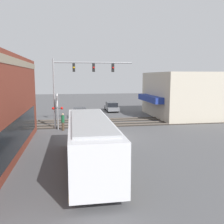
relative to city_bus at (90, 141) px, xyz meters
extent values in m
plane|color=#565659|center=(7.38, -2.80, -1.69)|extent=(120.00, 120.00, 0.00)
cube|color=gray|center=(2.92, 4.85, 4.89)|extent=(17.54, 0.36, 0.50)
cube|color=black|center=(2.92, 4.75, 0.01)|extent=(14.57, 0.12, 2.20)
cube|color=beige|center=(18.26, -15.04, 1.40)|extent=(11.41, 9.47, 6.18)
cube|color=navy|center=(18.26, -9.75, 0.91)|extent=(7.99, 1.20, 0.80)
cube|color=silver|center=(0.01, 0.00, -0.01)|extent=(10.77, 2.55, 2.52)
cube|color=black|center=(0.01, 0.00, 0.37)|extent=(10.56, 2.59, 1.06)
cube|color=gold|center=(0.01, 0.00, -1.10)|extent=(10.56, 2.58, 0.24)
cube|color=#A5A8AA|center=(0.01, 0.00, 1.31)|extent=(9.16, 2.17, 0.12)
cylinder|color=black|center=(3.20, 0.00, -1.19)|extent=(1.00, 2.57, 1.00)
cylinder|color=black|center=(-3.58, 0.00, -1.19)|extent=(1.00, 2.57, 1.00)
cylinder|color=gray|center=(12.35, 2.85, 2.06)|extent=(0.20, 0.20, 7.51)
cylinder|color=gray|center=(12.35, -1.39, 5.41)|extent=(0.16, 8.47, 0.16)
cube|color=black|center=(12.35, 0.73, 4.86)|extent=(0.30, 0.27, 0.90)
sphere|color=yellow|center=(12.19, 0.73, 4.86)|extent=(0.20, 0.20, 0.20)
cube|color=black|center=(12.35, -1.39, 4.86)|extent=(0.30, 0.27, 0.90)
sphere|color=red|center=(12.19, -1.39, 4.86)|extent=(0.20, 0.20, 0.20)
cube|color=black|center=(12.35, -3.51, 4.86)|extent=(0.30, 0.27, 0.90)
sphere|color=red|center=(12.19, -3.51, 4.86)|extent=(0.20, 0.20, 0.20)
cylinder|color=gray|center=(11.69, 2.52, 0.11)|extent=(0.14, 0.14, 3.60)
cube|color=white|center=(11.69, 2.52, 1.41)|extent=(1.41, 0.06, 1.41)
cube|color=white|center=(11.69, 2.52, 1.41)|extent=(1.41, 0.06, 1.41)
cylinder|color=#38383A|center=(11.69, 2.52, 0.61)|extent=(0.08, 0.90, 0.08)
sphere|color=red|center=(11.64, 2.07, 0.61)|extent=(0.28, 0.28, 0.28)
sphere|color=red|center=(11.64, 2.97, 0.61)|extent=(0.28, 0.28, 0.28)
cube|color=#332D28|center=(13.38, -2.80, -1.68)|extent=(2.60, 60.00, 0.03)
cube|color=#6B6056|center=(12.66, -2.80, -1.62)|extent=(0.07, 60.00, 0.15)
cube|color=#6B6056|center=(14.10, -2.80, -1.62)|extent=(0.07, 60.00, 0.15)
cube|color=#332D28|center=(16.58, -2.80, -1.68)|extent=(2.60, 60.00, 0.03)
cube|color=#6B6056|center=(15.86, -2.80, -1.62)|extent=(0.07, 60.00, 0.15)
cube|color=#6B6056|center=(17.30, -2.80, -1.62)|extent=(0.07, 60.00, 0.15)
cube|color=silver|center=(18.55, 0.00, -1.15)|extent=(4.28, 1.80, 0.56)
cube|color=black|center=(18.34, 0.00, -0.54)|extent=(2.35, 1.62, 0.67)
cylinder|color=black|center=(19.87, 0.00, -1.37)|extent=(0.64, 1.82, 0.64)
cylinder|color=black|center=(17.22, 0.00, -1.37)|extent=(0.64, 1.82, 0.64)
cube|color=slate|center=(25.03, -5.40, -1.15)|extent=(4.88, 1.80, 0.56)
cube|color=black|center=(24.78, -5.40, -0.54)|extent=(2.68, 1.62, 0.67)
cylinder|color=black|center=(26.54, -5.40, -1.37)|extent=(0.64, 1.82, 0.64)
cylinder|color=black|center=(23.51, -5.40, -1.37)|extent=(0.64, 1.82, 0.64)
cylinder|color=#473828|center=(11.15, 1.99, -1.26)|extent=(0.28, 0.28, 0.87)
cylinder|color=#195933|center=(11.15, 1.99, -0.46)|extent=(0.34, 0.34, 0.73)
sphere|color=tan|center=(11.15, 1.99, 0.02)|extent=(0.24, 0.24, 0.24)
camera|label=1|loc=(-14.94, 1.09, 3.90)|focal=40.00mm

